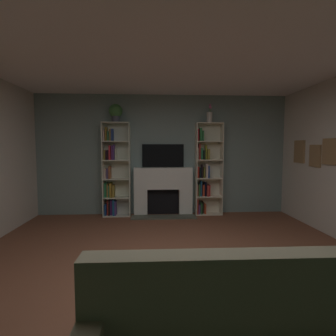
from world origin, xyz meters
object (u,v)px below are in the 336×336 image
(bookshelf_left, at_px, (114,172))
(coffee_table, at_px, (213,278))
(fireplace, at_px, (163,190))
(bookshelf_right, at_px, (206,171))
(vase_with_flowers, at_px, (210,116))
(tv, at_px, (163,156))
(potted_plant, at_px, (116,112))

(bookshelf_left, relative_size, coffee_table, 2.01)
(fireplace, bearing_deg, coffee_table, -85.77)
(fireplace, height_order, bookshelf_right, bookshelf_right)
(vase_with_flowers, height_order, coffee_table, vase_with_flowers)
(fireplace, relative_size, tv, 1.50)
(potted_plant, distance_m, coffee_table, 4.21)
(fireplace, height_order, bookshelf_left, bookshelf_left)
(fireplace, distance_m, bookshelf_left, 1.13)
(fireplace, distance_m, coffee_table, 3.62)
(tv, height_order, bookshelf_right, bookshelf_right)
(tv, bearing_deg, coffee_table, -85.87)
(potted_plant, bearing_deg, fireplace, 1.73)
(bookshelf_right, bearing_deg, coffee_table, -100.52)
(tv, relative_size, bookshelf_left, 0.45)
(fireplace, relative_size, bookshelf_right, 0.68)
(potted_plant, height_order, coffee_table, potted_plant)
(bookshelf_left, distance_m, coffee_table, 3.90)
(tv, relative_size, vase_with_flowers, 2.28)
(bookshelf_right, height_order, coffee_table, bookshelf_right)
(bookshelf_right, distance_m, potted_plant, 2.31)
(fireplace, xyz_separation_m, bookshelf_left, (-1.06, 0.01, 0.39))
(coffee_table, bearing_deg, fireplace, 94.23)
(tv, xyz_separation_m, bookshelf_right, (0.94, -0.07, -0.34))
(potted_plant, relative_size, coffee_table, 0.38)
(bookshelf_left, bearing_deg, potted_plant, -33.03)
(tv, bearing_deg, potted_plant, -173.14)
(potted_plant, bearing_deg, coffee_table, -70.53)
(fireplace, relative_size, coffee_table, 1.37)
(vase_with_flowers, bearing_deg, bookshelf_left, 178.81)
(bookshelf_left, distance_m, vase_with_flowers, 2.39)
(vase_with_flowers, bearing_deg, bookshelf_right, 139.37)
(coffee_table, bearing_deg, bookshelf_left, 110.16)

